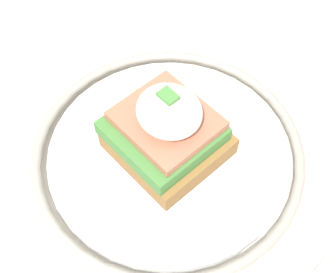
# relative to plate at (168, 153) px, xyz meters

# --- Properties ---
(dining_table) EXTENTS (1.07, 0.88, 0.76)m
(dining_table) POSITION_rel_plate_xyz_m (-0.01, -0.02, -0.12)
(dining_table) COLOR beige
(dining_table) RESTS_ON ground_plane
(plate) EXTENTS (0.25, 0.25, 0.02)m
(plate) POSITION_rel_plate_xyz_m (0.00, 0.00, 0.00)
(plate) COLOR silver
(plate) RESTS_ON dining_table
(sandwich) EXTENTS (0.12, 0.09, 0.08)m
(sandwich) POSITION_rel_plate_xyz_m (-0.00, -0.00, 0.04)
(sandwich) COLOR olive
(sandwich) RESTS_ON plate
(fork) EXTENTS (0.03, 0.15, 0.00)m
(fork) POSITION_rel_plate_xyz_m (-0.17, 0.01, -0.01)
(fork) COLOR silver
(fork) RESTS_ON dining_table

